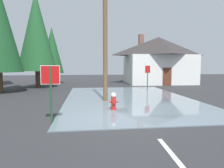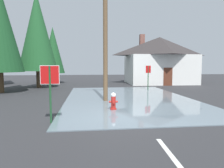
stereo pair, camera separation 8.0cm
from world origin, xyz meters
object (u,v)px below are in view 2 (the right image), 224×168
Objects in this scene: stop_sign_far at (148,73)px; pine_tree_tall_left at (53,50)px; fire_hydrant at (113,102)px; utility_pole at (105,29)px; pine_tree_short_left at (37,32)px; stop_sign_near at (50,82)px; house at (159,59)px.

stop_sign_far is 13.46m from pine_tree_tall_left.
fire_hydrant is 0.40× the size of stop_sign_far.
utility_pole reaches higher than pine_tree_tall_left.
fire_hydrant is 0.09× the size of pine_tree_short_left.
pine_tree_short_left is (-3.49, 13.33, 3.98)m from stop_sign_near.
pine_tree_short_left is at bearing 161.84° from stop_sign_far.
house is 1.22× the size of pine_tree_tall_left.
pine_tree_short_left reaches higher than stop_sign_near.
pine_tree_tall_left is (-13.26, 2.06, 1.18)m from house.
house is at bearing 63.03° from stop_sign_far.
stop_sign_near is 19.18m from pine_tree_tall_left.
utility_pole is at bearing 93.56° from fire_hydrant.
utility_pole is 10.66m from pine_tree_short_left.
stop_sign_near is at bearing -143.80° from fire_hydrant.
stop_sign_near is 14.35m from pine_tree_short_left.
pine_tree_short_left is at bearing 118.67° from fire_hydrant.
stop_sign_far is at bearing 62.16° from fire_hydrant.
stop_sign_near is at bearing -118.92° from utility_pole.
fire_hydrant is at bearing -71.56° from pine_tree_tall_left.
pine_tree_tall_left reaches higher than stop_sign_far.
fire_hydrant is 0.10× the size of house.
utility_pole reaches higher than house.
pine_tree_short_left is (-13.86, -3.40, 2.61)m from house.
stop_sign_near is 19.74m from house.
pine_tree_short_left reaches higher than stop_sign_far.
utility_pole is 7.45m from stop_sign_far.
house is 0.91× the size of pine_tree_short_left.
pine_tree_tall_left reaches higher than stop_sign_near.
pine_tree_short_left is (-6.04, 8.71, 1.10)m from utility_pole.
stop_sign_near is at bearing -124.83° from stop_sign_far.
utility_pole is at bearing -69.01° from pine_tree_tall_left.
pine_tree_short_left is at bearing 124.73° from utility_pole.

